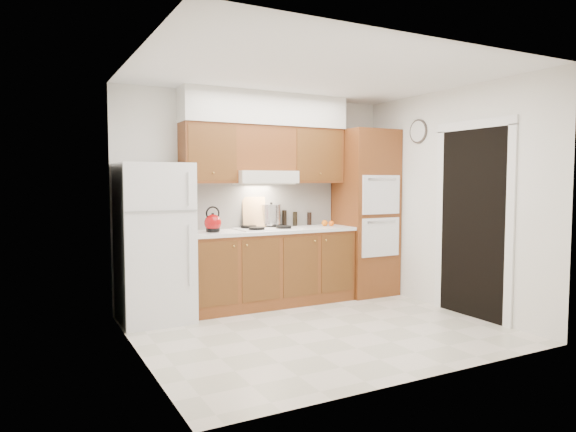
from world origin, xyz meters
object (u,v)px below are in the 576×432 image
Objects in this scene: kettle at (213,223)px; stock_pot at (271,215)px; oven_cabinet at (365,213)px; fridge at (154,243)px.

kettle is 0.90m from stock_pot.
oven_cabinet is 11.18× the size of kettle.
oven_cabinet is at bearing 5.86° from kettle.
kettle is (0.67, -0.00, 0.19)m from fridge.
kettle is at bearing -0.10° from fridge.
stock_pot is (0.86, 0.24, 0.05)m from kettle.
fridge reaches higher than kettle.
stock_pot is at bearing 20.53° from kettle.
stock_pot is at bearing 8.89° from fridge.
oven_cabinet is (2.85, 0.03, 0.24)m from fridge.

